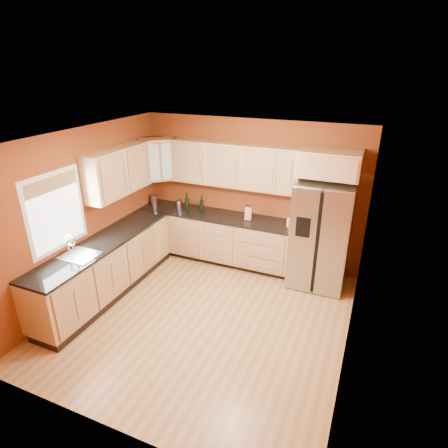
{
  "coord_description": "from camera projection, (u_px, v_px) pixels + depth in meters",
  "views": [
    {
      "loc": [
        2.04,
        -4.02,
        3.46
      ],
      "look_at": [
        -0.05,
        0.9,
        1.13
      ],
      "focal_mm": 30.0,
      "sensor_mm": 36.0,
      "label": 1
    }
  ],
  "objects": [
    {
      "name": "wine_bottle_b",
      "position": [
        187.0,
        202.0,
        6.82
      ],
      "size": [
        0.1,
        0.1,
        0.36
      ],
      "primitive_type": null,
      "rotation": [
        0.0,
        0.0,
        -0.37
      ],
      "color": "black",
      "rests_on": "countertop_back"
    },
    {
      "name": "window",
      "position": [
        56.0,
        212.0,
        5.18
      ],
      "size": [
        0.03,
        0.9,
        1.0
      ],
      "primitive_type": "cube",
      "color": "white",
      "rests_on": "wall_left"
    },
    {
      "name": "soap_dispenser",
      "position": [
        289.0,
        222.0,
        6.22
      ],
      "size": [
        0.07,
        0.07,
        0.17
      ],
      "primitive_type": "cylinder",
      "rotation": [
        0.0,
        0.0,
        -0.35
      ],
      "color": "silver",
      "rests_on": "countertop_back"
    },
    {
      "name": "wall_left",
      "position": [
        83.0,
        216.0,
        5.71
      ],
      "size": [
        0.04,
        4.0,
        2.6
      ],
      "primitive_type": "cube",
      "color": "brown",
      "rests_on": "floor"
    },
    {
      "name": "corner_upper_cabinet",
      "position": [
        158.0,
        159.0,
        6.79
      ],
      "size": [
        0.67,
        0.67,
        0.75
      ],
      "primitive_type": "cube",
      "rotation": [
        0.0,
        0.0,
        0.79
      ],
      "color": "tan",
      "rests_on": "wall_back"
    },
    {
      "name": "wall_back",
      "position": [
        250.0,
        193.0,
        6.68
      ],
      "size": [
        4.0,
        0.04,
        2.6
      ],
      "primitive_type": "cube",
      "color": "brown",
      "rests_on": "floor"
    },
    {
      "name": "base_cabinets_left",
      "position": [
        106.0,
        268.0,
        5.94
      ],
      "size": [
        0.6,
        2.8,
        0.88
      ],
      "primitive_type": "cube",
      "color": "tan",
      "rests_on": "floor"
    },
    {
      "name": "wall_right",
      "position": [
        358.0,
        267.0,
        4.27
      ],
      "size": [
        0.04,
        4.0,
        2.6
      ],
      "primitive_type": "cube",
      "color": "brown",
      "rests_on": "floor"
    },
    {
      "name": "floor",
      "position": [
        203.0,
        317.0,
        5.51
      ],
      "size": [
        4.0,
        4.0,
        0.0
      ],
      "primitive_type": "plane",
      "color": "olive",
      "rests_on": "ground"
    },
    {
      "name": "upper_cabinets_back",
      "position": [
        234.0,
        165.0,
        6.42
      ],
      "size": [
        2.3,
        0.33,
        0.75
      ],
      "primitive_type": "cube",
      "color": "tan",
      "rests_on": "wall_back"
    },
    {
      "name": "knife_block",
      "position": [
        248.0,
        213.0,
        6.51
      ],
      "size": [
        0.13,
        0.12,
        0.22
      ],
      "primitive_type": "cube",
      "rotation": [
        0.0,
        0.0,
        0.16
      ],
      "color": "tan",
      "rests_on": "countertop_back"
    },
    {
      "name": "sink_faucet",
      "position": [
        78.0,
        246.0,
        5.26
      ],
      "size": [
        0.5,
        0.42,
        0.3
      ],
      "primitive_type": null,
      "color": "white",
      "rests_on": "countertop_left"
    },
    {
      "name": "refrigerator",
      "position": [
        321.0,
        235.0,
        6.04
      ],
      "size": [
        0.9,
        0.75,
        1.78
      ],
      "primitive_type": "cube",
      "color": "silver",
      "rests_on": "floor"
    },
    {
      "name": "countertop_left",
      "position": [
        103.0,
        243.0,
        5.75
      ],
      "size": [
        0.62,
        2.8,
        0.04
      ],
      "primitive_type": "cube",
      "color": "black",
      "rests_on": "base_cabinets_left"
    },
    {
      "name": "canister_left",
      "position": [
        179.0,
        205.0,
        6.94
      ],
      "size": [
        0.13,
        0.13,
        0.18
      ],
      "primitive_type": "cylinder",
      "rotation": [
        0.0,
        0.0,
        -0.15
      ],
      "color": "silver",
      "rests_on": "countertop_back"
    },
    {
      "name": "base_cabinets_back",
      "position": [
        216.0,
        238.0,
        6.96
      ],
      "size": [
        2.9,
        0.6,
        0.88
      ],
      "primitive_type": "cube",
      "color": "tan",
      "rests_on": "floor"
    },
    {
      "name": "over_fridge_cabinet",
      "position": [
        330.0,
        163.0,
        5.64
      ],
      "size": [
        0.92,
        0.6,
        0.4
      ],
      "primitive_type": "cube",
      "color": "tan",
      "rests_on": "wall_back"
    },
    {
      "name": "canister_right",
      "position": [
        154.0,
        200.0,
        7.2
      ],
      "size": [
        0.15,
        0.15,
        0.19
      ],
      "primitive_type": "cylinder",
      "rotation": [
        0.0,
        0.0,
        -0.42
      ],
      "color": "silver",
      "rests_on": "countertop_back"
    },
    {
      "name": "wine_bottle_a",
      "position": [
        202.0,
        204.0,
        6.8
      ],
      "size": [
        0.09,
        0.09,
        0.32
      ],
      "primitive_type": null,
      "rotation": [
        0.0,
        0.0,
        0.33
      ],
      "color": "black",
      "rests_on": "countertop_back"
    },
    {
      "name": "upper_cabinets_left",
      "position": [
        118.0,
        171.0,
        6.05
      ],
      "size": [
        0.33,
        1.35,
        0.75
      ],
      "primitive_type": "cube",
      "color": "tan",
      "rests_on": "wall_left"
    },
    {
      "name": "countertop_back",
      "position": [
        215.0,
        215.0,
        6.77
      ],
      "size": [
        2.9,
        0.62,
        0.04
      ],
      "primitive_type": "cube",
      "color": "black",
      "rests_on": "base_cabinets_back"
    },
    {
      "name": "ceiling",
      "position": [
        198.0,
        140.0,
        4.47
      ],
      "size": [
        4.0,
        4.0,
        0.0
      ],
      "primitive_type": "plane",
      "color": "silver",
      "rests_on": "wall_back"
    },
    {
      "name": "wall_front",
      "position": [
        101.0,
        328.0,
        3.3
      ],
      "size": [
        4.0,
        0.04,
        2.6
      ],
      "primitive_type": "cube",
      "color": "brown",
      "rests_on": "floor"
    }
  ]
}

